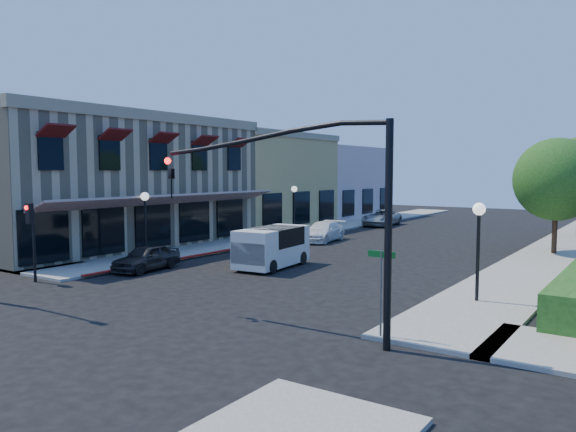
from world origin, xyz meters
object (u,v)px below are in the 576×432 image
Objects in this scene: lamppost_left_far at (294,198)px; signal_mast_arm at (317,192)px; lamppost_left_near at (145,208)px; lamppost_right_far at (556,204)px; parked_car_b at (278,236)px; lamppost_right_near at (479,227)px; street_tree_a at (557,179)px; parked_car_c at (323,232)px; secondary_signal at (31,227)px; street_name_sign at (381,280)px; parked_car_d at (382,218)px; white_van at (272,245)px; parked_car_a at (147,257)px.

signal_mast_arm is at bearing -55.00° from lamppost_left_far.
lamppost_left_near is 1.00× the size of lamppost_right_far.
lamppost_left_far is at bearing 112.17° from parked_car_b.
lamppost_left_far is 1.00× the size of lamppost_right_near.
street_tree_a is 2.49m from lamppost_right_far.
parked_car_c is at bearing 120.20° from signal_mast_arm.
secondary_signal is 0.93× the size of lamppost_right_near.
signal_mast_arm is 2.24× the size of lamppost_left_near.
lamppost_right_near is at bearing -91.23° from street_tree_a.
street_name_sign is at bearing -62.22° from parked_car_c.
lamppost_left_far is 10.46m from parked_car_d.
lamppost_left_near is at bearing 180.00° from lamppost_right_near.
signal_mast_arm is at bearing -47.78° from white_van.
white_van is (-10.61, -12.05, -3.08)m from street_tree_a.
street_name_sign is at bearing -21.87° from parked_car_a.
lamppost_left_far is at bearing 125.00° from signal_mast_arm.
street_name_sign is 21.85m from lamppost_right_far.
secondary_signal reaches higher than white_van.
secondary_signal is at bearing -158.22° from lamppost_right_near.
lamppost_right_near is (17.00, 0.00, 0.00)m from lamppost_left_near.
lamppost_left_near is 24.20m from parked_car_d.
lamppost_right_near is 16.00m from lamppost_right_far.
secondary_signal reaches higher than parked_car_c.
lamppost_right_near is 0.97× the size of parked_car_b.
secondary_signal is 15.53m from street_name_sign.
white_van is 8.09m from parked_car_b.
street_tree_a reaches higher than white_van.
street_name_sign is (1.64, 0.70, -2.39)m from signal_mast_arm.
lamppost_right_far is 16.86m from parked_car_d.
secondary_signal is 0.74× the size of white_van.
lamppost_left_near is 14.00m from lamppost_left_far.
white_van is at bearing 169.30° from lamppost_right_near.
lamppost_left_far is at bearing 140.53° from lamppost_right_near.
street_name_sign reaches higher than parked_car_d.
street_tree_a is at bearing 40.48° from parked_car_a.
parked_car_a is (2.30, -16.00, -2.12)m from lamppost_left_far.
secondary_signal is 0.92× the size of parked_car_a.
lamppost_right_far is at bearing 83.30° from signal_mast_arm.
street_tree_a reaches higher than parked_car_d.
lamppost_left_near is 12.70m from parked_car_c.
lamppost_left_near is at bearing 160.07° from street_name_sign.
lamppost_left_far is 17.12m from lamppost_right_far.
signal_mast_arm is at bearing -98.17° from street_tree_a.
street_tree_a reaches higher than secondary_signal.
parked_car_d is (-14.70, 8.00, -2.05)m from lamppost_right_far.
parked_car_b is at bearing 133.31° from street_name_sign.
street_name_sign is 32.81m from parked_car_d.
parked_car_a is (-14.70, -2.00, -2.12)m from lamppost_right_near.
signal_mast_arm is 22.70m from lamppost_right_far.
street_tree_a reaches higher than lamppost_left_far.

